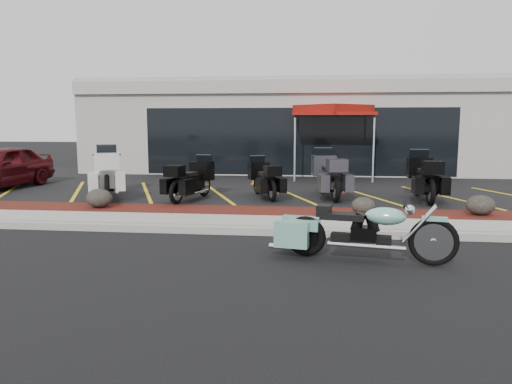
# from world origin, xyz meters

# --- Properties ---
(ground) EXTENTS (90.00, 90.00, 0.00)m
(ground) POSITION_xyz_m (0.00, 0.00, 0.00)
(ground) COLOR black
(ground) RESTS_ON ground
(curb) EXTENTS (24.00, 0.25, 0.15)m
(curb) POSITION_xyz_m (0.00, 0.90, 0.07)
(curb) COLOR gray
(curb) RESTS_ON ground
(sidewalk) EXTENTS (24.00, 1.20, 0.15)m
(sidewalk) POSITION_xyz_m (0.00, 1.60, 0.07)
(sidewalk) COLOR gray
(sidewalk) RESTS_ON ground
(mulch_bed) EXTENTS (24.00, 1.20, 0.16)m
(mulch_bed) POSITION_xyz_m (0.00, 2.80, 0.08)
(mulch_bed) COLOR #3C170D
(mulch_bed) RESTS_ON ground
(upper_lot) EXTENTS (26.00, 9.60, 0.15)m
(upper_lot) POSITION_xyz_m (0.00, 8.20, 0.07)
(upper_lot) COLOR black
(upper_lot) RESTS_ON ground
(dealership_building) EXTENTS (18.00, 8.16, 4.00)m
(dealership_building) POSITION_xyz_m (0.00, 14.47, 2.01)
(dealership_building) COLOR gray
(dealership_building) RESTS_ON ground
(boulder_left) EXTENTS (0.66, 0.55, 0.47)m
(boulder_left) POSITION_xyz_m (-4.61, 2.71, 0.39)
(boulder_left) COLOR black
(boulder_left) RESTS_ON mulch_bed
(boulder_mid) EXTENTS (0.55, 0.46, 0.39)m
(boulder_mid) POSITION_xyz_m (1.80, 2.60, 0.35)
(boulder_mid) COLOR black
(boulder_mid) RESTS_ON mulch_bed
(boulder_right) EXTENTS (0.65, 0.54, 0.46)m
(boulder_right) POSITION_xyz_m (4.44, 2.77, 0.39)
(boulder_right) COLOR black
(boulder_right) RESTS_ON mulch_bed
(hero_cruiser) EXTENTS (2.98, 1.26, 1.02)m
(hero_cruiser) POSITION_xyz_m (2.55, -1.02, 0.51)
(hero_cruiser) COLOR #7ABEAD
(hero_cruiser) RESTS_ON ground
(touring_white) EXTENTS (1.84, 2.67, 1.45)m
(touring_white) POSITION_xyz_m (-5.45, 5.21, 0.88)
(touring_white) COLOR white
(touring_white) RESTS_ON upper_lot
(touring_black_front) EXTENTS (1.33, 2.20, 1.20)m
(touring_black_front) POSITION_xyz_m (-2.45, 4.91, 0.75)
(touring_black_front) COLOR black
(touring_black_front) RESTS_ON upper_lot
(touring_black_mid) EXTENTS (1.44, 2.11, 1.15)m
(touring_black_mid) POSITION_xyz_m (-0.99, 5.49, 0.72)
(touring_black_mid) COLOR black
(touring_black_mid) RESTS_ON upper_lot
(touring_grey) EXTENTS (1.33, 2.48, 1.37)m
(touring_grey) POSITION_xyz_m (0.91, 5.90, 0.83)
(touring_grey) COLOR #323238
(touring_grey) RESTS_ON upper_lot
(touring_black_rear) EXTENTS (0.90, 2.33, 1.35)m
(touring_black_rear) POSITION_xyz_m (3.62, 5.71, 0.83)
(touring_black_rear) COLOR black
(touring_black_rear) RESTS_ON upper_lot
(traffic_cone) EXTENTS (0.41, 0.41, 0.44)m
(traffic_cone) POSITION_xyz_m (-1.31, 7.92, 0.37)
(traffic_cone) COLOR orange
(traffic_cone) RESTS_ON upper_lot
(popup_canopy) EXTENTS (3.64, 3.64, 2.74)m
(popup_canopy) POSITION_xyz_m (1.33, 10.24, 2.64)
(popup_canopy) COLOR silver
(popup_canopy) RESTS_ON upper_lot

